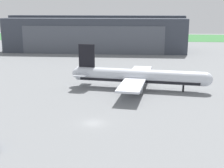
{
  "coord_description": "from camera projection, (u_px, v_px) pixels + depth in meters",
  "views": [
    {
      "loc": [
        9.03,
        -61.22,
        24.32
      ],
      "look_at": [
        3.03,
        11.66,
        5.73
      ],
      "focal_mm": 49.71,
      "sensor_mm": 36.0,
      "label": 1
    }
  ],
  "objects": [
    {
      "name": "grass_field_strip",
      "position": [
        126.0,
        37.0,
        242.89
      ],
      "size": [
        440.0,
        56.0,
        0.08
      ],
      "primitive_type": "cube",
      "color": "#39753C",
      "rests_on": "ground_plane"
    },
    {
      "name": "airliner_far_left",
      "position": [
        139.0,
        77.0,
        91.7
      ],
      "size": [
        41.38,
        34.24,
        13.04
      ],
      "color": "silver",
      "rests_on": "ground_plane"
    },
    {
      "name": "maintenance_hangar",
      "position": [
        96.0,
        34.0,
        170.59
      ],
      "size": [
        95.77,
        28.85,
        19.05
      ],
      "color": "#383D47",
      "rests_on": "ground_plane"
    },
    {
      "name": "ground_plane",
      "position": [
        93.0,
        123.0,
        65.85
      ],
      "size": [
        440.0,
        440.0,
        0.0
      ],
      "primitive_type": "plane",
      "color": "slate"
    }
  ]
}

